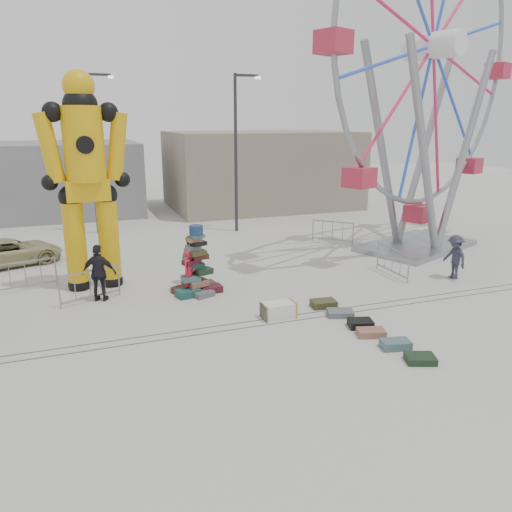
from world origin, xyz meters
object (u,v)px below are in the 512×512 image
object	(u,v)px
steamer_trunk	(278,310)
barricade_dummy_c	(90,286)
parked_suv	(11,252)
lamp_post_left	(93,146)
pedestrian_green	(192,260)
crash_test_dummy	(86,174)
lamp_post_right	(237,146)
barricade_wheel_back	(333,232)
ferris_wheel	(431,74)
suitcase_tower	(197,274)
pedestrian_black	(99,273)
pedestrian_grey	(455,257)
barricade_dummy_b	(26,276)
pedestrian_red	(189,272)
barricade_wheel_front	(392,262)

from	to	relation	value
steamer_trunk	barricade_dummy_c	world-z (taller)	barricade_dummy_c
barricade_dummy_c	parked_suv	size ratio (longest dim) A/B	0.50
lamp_post_left	pedestrian_green	bearing A→B (deg)	-74.97
steamer_trunk	crash_test_dummy	bearing A→B (deg)	134.78
lamp_post_right	crash_test_dummy	bearing A→B (deg)	-137.09
barricade_dummy_c	barricade_wheel_back	world-z (taller)	same
lamp_post_left	ferris_wheel	bearing A→B (deg)	-31.54
lamp_post_left	suitcase_tower	xyz separation A→B (m)	(2.60, -10.96, -3.82)
suitcase_tower	pedestrian_black	world-z (taller)	suitcase_tower
pedestrian_grey	crash_test_dummy	bearing A→B (deg)	-104.69
ferris_wheel	barricade_wheel_back	size ratio (longest dim) A/B	7.75
crash_test_dummy	barricade_wheel_back	size ratio (longest dim) A/B	3.79
pedestrian_green	barricade_wheel_back	bearing A→B (deg)	58.49
lamp_post_left	barricade_dummy_b	size ratio (longest dim) A/B	4.00
suitcase_tower	pedestrian_red	distance (m)	0.31
steamer_trunk	pedestrian_grey	size ratio (longest dim) A/B	0.59
suitcase_tower	crash_test_dummy	size ratio (longest dim) A/B	0.31
barricade_dummy_b	parked_suv	size ratio (longest dim) A/B	0.50
barricade_dummy_c	barricade_wheel_back	bearing A→B (deg)	0.71
pedestrian_red	parked_suv	world-z (taller)	pedestrian_red
pedestrian_green	parked_suv	bearing A→B (deg)	175.08
ferris_wheel	pedestrian_black	size ratio (longest dim) A/B	8.17
pedestrian_red	ferris_wheel	bearing A→B (deg)	-27.60
pedestrian_green	crash_test_dummy	bearing A→B (deg)	-161.93
ferris_wheel	barricade_dummy_c	xyz separation A→B (m)	(-14.50, -2.28, -7.09)
barricade_wheel_back	barricade_wheel_front	bearing A→B (deg)	-48.13
lamp_post_right	parked_suv	distance (m)	11.86
lamp_post_left	steamer_trunk	distance (m)	15.26
barricade_dummy_c	barricade_wheel_front	distance (m)	10.98
lamp_post_left	barricade_wheel_front	size ratio (longest dim) A/B	4.00
barricade_wheel_front	pedestrian_red	xyz separation A→B (m)	(-7.73, 0.57, 0.24)
pedestrian_green	pedestrian_red	bearing A→B (deg)	-75.73
lamp_post_left	barricade_wheel_front	distance (m)	15.85
lamp_post_left	pedestrian_black	size ratio (longest dim) A/B	4.21
barricade_dummy_c	pedestrian_grey	bearing A→B (deg)	-29.82
barricade_dummy_b	parked_suv	xyz separation A→B (m)	(-0.83, 3.68, 0.00)
steamer_trunk	pedestrian_grey	bearing A→B (deg)	8.60
ferris_wheel	parked_suv	bearing A→B (deg)	146.69
suitcase_tower	barricade_dummy_c	size ratio (longest dim) A/B	1.19
lamp_post_right	suitcase_tower	distance (m)	10.69
steamer_trunk	pedestrian_green	distance (m)	4.42
lamp_post_left	crash_test_dummy	xyz separation A→B (m)	(-0.65, -9.11, -0.49)
lamp_post_right	pedestrian_grey	bearing A→B (deg)	-64.89
suitcase_tower	pedestrian_grey	distance (m)	9.57
crash_test_dummy	parked_suv	distance (m)	6.17
ferris_wheel	barricade_dummy_b	bearing A→B (deg)	158.75
crash_test_dummy	steamer_trunk	world-z (taller)	crash_test_dummy
lamp_post_left	suitcase_tower	size ratio (longest dim) A/B	3.37
lamp_post_left	barricade_dummy_c	xyz separation A→B (m)	(-0.88, -10.64, -3.93)
crash_test_dummy	barricade_dummy_b	distance (m)	4.15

